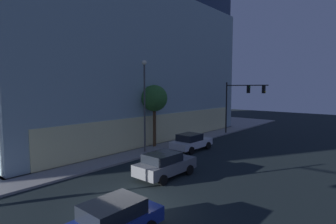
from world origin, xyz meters
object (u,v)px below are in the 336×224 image
(modern_building, at_px, (88,63))
(car_blue, at_px, (107,223))
(traffic_light_far_corner, at_px, (241,97))
(car_grey, at_px, (165,164))
(sidewalk_tree, at_px, (154,99))
(car_white, at_px, (191,142))
(street_lamp_sidewalk, at_px, (145,95))

(modern_building, relative_size, car_blue, 6.54)
(traffic_light_far_corner, xyz_separation_m, car_grey, (-17.79, -2.98, -3.98))
(sidewalk_tree, bearing_deg, modern_building, 81.52)
(sidewalk_tree, height_order, car_grey, sidewalk_tree)
(traffic_light_far_corner, bearing_deg, car_blue, -165.81)
(car_white, bearing_deg, car_grey, -157.24)
(car_grey, bearing_deg, sidewalk_tree, 47.91)
(sidewalk_tree, bearing_deg, car_white, -67.26)
(car_blue, bearing_deg, sidewalk_tree, 37.06)
(modern_building, distance_m, sidewalk_tree, 15.62)
(sidewalk_tree, relative_size, car_blue, 1.28)
(modern_building, relative_size, sidewalk_tree, 5.10)
(sidewalk_tree, bearing_deg, car_blue, -142.94)
(traffic_light_far_corner, height_order, car_white, traffic_light_far_corner)
(modern_building, bearing_deg, traffic_light_far_corner, -62.18)
(modern_building, distance_m, car_blue, 30.28)
(sidewalk_tree, xyz_separation_m, car_blue, (-13.08, -9.88, -4.12))
(traffic_light_far_corner, relative_size, street_lamp_sidewalk, 0.79)
(car_grey, bearing_deg, street_lamp_sidewalk, 56.84)
(modern_building, relative_size, car_white, 6.95)
(street_lamp_sidewalk, bearing_deg, sidewalk_tree, 21.86)
(modern_building, height_order, sidewalk_tree, modern_building)
(street_lamp_sidewalk, bearing_deg, modern_building, 74.23)
(car_blue, height_order, car_white, car_white)
(car_white, bearing_deg, car_blue, -156.15)
(modern_building, xyz_separation_m, car_white, (-0.75, -18.22, -8.67))
(car_blue, bearing_deg, car_white, 23.85)
(street_lamp_sidewalk, xyz_separation_m, sidewalk_tree, (2.22, 0.89, -0.42))
(street_lamp_sidewalk, xyz_separation_m, car_white, (3.67, -2.57, -4.50))
(modern_building, bearing_deg, street_lamp_sidewalk, -105.77)
(traffic_light_far_corner, bearing_deg, sidewalk_tree, 163.26)
(traffic_light_far_corner, relative_size, car_blue, 1.37)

